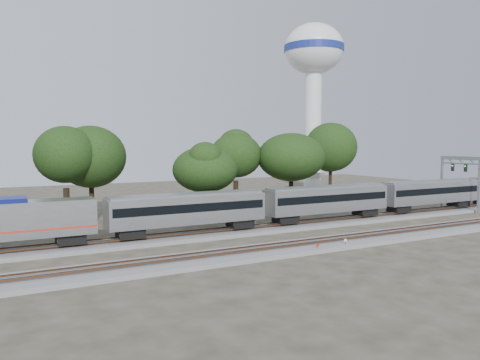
# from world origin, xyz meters

# --- Properties ---
(ground) EXTENTS (160.00, 160.00, 0.00)m
(ground) POSITION_xyz_m (0.00, 0.00, 0.00)
(ground) COLOR #383328
(ground) RESTS_ON ground
(track_far) EXTENTS (160.00, 5.00, 0.73)m
(track_far) POSITION_xyz_m (0.00, 6.00, 0.21)
(track_far) COLOR slate
(track_far) RESTS_ON ground
(track_near) EXTENTS (160.00, 5.00, 0.73)m
(track_near) POSITION_xyz_m (0.00, -4.00, 0.21)
(track_near) COLOR slate
(track_near) RESTS_ON ground
(train) EXTENTS (90.45, 3.12, 4.60)m
(train) POSITION_xyz_m (13.51, 6.00, 3.21)
(train) COLOR silver
(train) RESTS_ON ground
(switch_stand_red) EXTENTS (0.26, 0.13, 0.87)m
(switch_stand_red) POSITION_xyz_m (2.71, -5.95, 0.56)
(switch_stand_red) COLOR #512D19
(switch_stand_red) RESTS_ON ground
(switch_stand_white) EXTENTS (0.28, 0.15, 0.93)m
(switch_stand_white) POSITION_xyz_m (6.20, -5.79, 0.59)
(switch_stand_white) COLOR #512D19
(switch_stand_white) RESTS_ON ground
(switch_lever) EXTENTS (0.54, 0.38, 0.30)m
(switch_lever) POSITION_xyz_m (7.71, -5.39, 0.15)
(switch_lever) COLOR #512D19
(switch_lever) RESTS_ON ground
(water_tower) EXTENTS (13.26, 13.26, 36.72)m
(water_tower) POSITION_xyz_m (40.40, 45.14, 27.20)
(water_tower) COLOR silver
(water_tower) RESTS_ON ground
(signal_gantry) EXTENTS (0.57, 6.78, 8.25)m
(signal_gantry) POSITION_xyz_m (38.57, 6.00, 6.01)
(signal_gantry) COLOR gray
(signal_gantry) RESTS_ON ground
(tree_2) EXTENTS (8.97, 8.97, 12.65)m
(tree_2) POSITION_xyz_m (-15.98, 19.15, 8.81)
(tree_2) COLOR black
(tree_2) RESTS_ON ground
(tree_3) EXTENTS (8.61, 8.61, 12.14)m
(tree_3) POSITION_xyz_m (-12.65, 21.10, 8.45)
(tree_3) COLOR black
(tree_3) RESTS_ON ground
(tree_4) EXTENTS (6.88, 6.88, 9.71)m
(tree_4) POSITION_xyz_m (0.69, 15.37, 6.75)
(tree_4) COLOR black
(tree_4) RESTS_ON ground
(tree_5) EXTENTS (8.48, 8.48, 11.96)m
(tree_5) POSITION_xyz_m (8.99, 22.55, 8.33)
(tree_5) COLOR black
(tree_5) RESTS_ON ground
(tree_6) EXTENTS (8.22, 8.22, 11.59)m
(tree_6) POSITION_xyz_m (16.68, 18.94, 8.07)
(tree_6) COLOR black
(tree_6) RESTS_ON ground
(tree_7) EXTENTS (9.64, 9.64, 13.59)m
(tree_7) POSITION_xyz_m (31.61, 27.95, 9.47)
(tree_7) COLOR black
(tree_7) RESTS_ON ground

